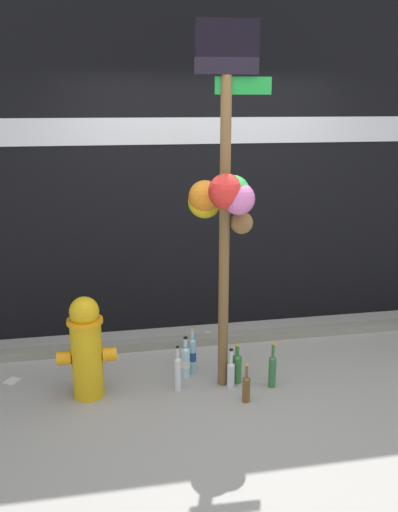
{
  "coord_description": "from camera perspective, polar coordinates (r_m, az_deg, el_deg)",
  "views": [
    {
      "loc": [
        -0.97,
        -3.6,
        2.2
      ],
      "look_at": [
        -0.26,
        0.22,
        1.09
      ],
      "focal_mm": 37.77,
      "sensor_mm": 36.0,
      "label": 1
    }
  ],
  "objects": [
    {
      "name": "ground_plane",
      "position": [
        4.33,
        4.02,
        -14.65
      ],
      "size": [
        14.0,
        14.0,
        0.0
      ],
      "primitive_type": "plane",
      "color": "#9E9B93"
    },
    {
      "name": "building_wall",
      "position": [
        5.23,
        0.12,
        13.26
      ],
      "size": [
        10.0,
        0.21,
        3.91
      ],
      "color": "black",
      "rests_on": "ground_plane"
    },
    {
      "name": "curb_strip",
      "position": [
        5.16,
        1.26,
        -8.81
      ],
      "size": [
        8.0,
        0.12,
        0.08
      ],
      "primitive_type": "cube",
      "color": "gray",
      "rests_on": "ground_plane"
    },
    {
      "name": "memorial_post",
      "position": [
        3.95,
        2.53,
        7.48
      ],
      "size": [
        0.57,
        0.62,
        2.75
      ],
      "color": "brown",
      "rests_on": "ground_plane"
    },
    {
      "name": "fire_hydrant",
      "position": [
        4.24,
        -11.84,
        -9.42
      ],
      "size": [
        0.45,
        0.27,
        0.81
      ],
      "color": "gold",
      "rests_on": "ground_plane"
    },
    {
      "name": "bottle_0",
      "position": [
        4.42,
        7.77,
        -11.83
      ],
      "size": [
        0.06,
        0.06,
        0.38
      ],
      "color": "#337038",
      "rests_on": "ground_plane"
    },
    {
      "name": "bottle_1",
      "position": [
        4.35,
        -2.26,
        -12.21
      ],
      "size": [
        0.06,
        0.06,
        0.37
      ],
      "color": "silver",
      "rests_on": "ground_plane"
    },
    {
      "name": "bottle_2",
      "position": [
        4.4,
        3.39,
        -12.23
      ],
      "size": [
        0.06,
        0.06,
        0.33
      ],
      "color": "silver",
      "rests_on": "ground_plane"
    },
    {
      "name": "bottle_3",
      "position": [
        4.46,
        4.04,
        -11.63
      ],
      "size": [
        0.08,
        0.08,
        0.34
      ],
      "color": "#337038",
      "rests_on": "ground_plane"
    },
    {
      "name": "bottle_4",
      "position": [
        4.6,
        -0.69,
        -10.37
      ],
      "size": [
        0.06,
        0.06,
        0.4
      ],
      "color": "#93CCE0",
      "rests_on": "ground_plane"
    },
    {
      "name": "bottle_5",
      "position": [
        4.54,
        -1.43,
        -11.05
      ],
      "size": [
        0.07,
        0.07,
        0.35
      ],
      "color": "#B2DBEA",
      "rests_on": "ground_plane"
    },
    {
      "name": "bottle_6",
      "position": [
        4.22,
        5.03,
        -13.71
      ],
      "size": [
        0.06,
        0.06,
        0.31
      ],
      "color": "brown",
      "rests_on": "ground_plane"
    },
    {
      "name": "litter_0",
      "position": [
        5.36,
        1.31,
        -8.24
      ],
      "size": [
        0.12,
        0.14,
        0.01
      ],
      "primitive_type": "cube",
      "rotation": [
        0.0,
        0.0,
        2.24
      ],
      "color": "silver",
      "rests_on": "ground_plane"
    },
    {
      "name": "litter_1",
      "position": [
        4.78,
        -19.2,
        -12.35
      ],
      "size": [
        0.15,
        0.16,
        0.01
      ],
      "primitive_type": "cube",
      "rotation": [
        0.0,
        0.0,
        1.01
      ],
      "color": "silver",
      "rests_on": "ground_plane"
    },
    {
      "name": "litter_2",
      "position": [
        5.32,
        8.95,
        -8.65
      ],
      "size": [
        0.12,
        0.13,
        0.01
      ],
      "primitive_type": "cube",
      "rotation": [
        0.0,
        0.0,
        0.47
      ],
      "color": "tan",
      "rests_on": "ground_plane"
    },
    {
      "name": "litter_3",
      "position": [
        5.11,
        -14.26,
        -10.05
      ],
      "size": [
        0.08,
        0.12,
        0.01
      ],
      "primitive_type": "cube",
      "rotation": [
        0.0,
        0.0,
        1.31
      ],
      "color": "silver",
      "rests_on": "ground_plane"
    }
  ]
}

